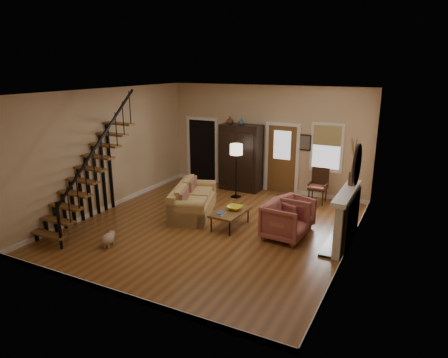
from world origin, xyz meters
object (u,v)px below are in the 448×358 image
at_px(sofa, 194,200).
at_px(side_chair, 318,186).
at_px(coffee_table, 230,219).
at_px(floor_lamp, 236,171).
at_px(armchair_right, 293,213).
at_px(armoire, 241,158).
at_px(armchair_left, 285,221).

xyz_separation_m(sofa, side_chair, (2.75, 2.39, 0.12)).
relative_size(coffee_table, side_chair, 1.08).
relative_size(sofa, floor_lamp, 1.28).
height_order(coffee_table, armchair_right, armchair_right).
height_order(sofa, armchair_right, sofa).
bearing_deg(coffee_table, armoire, 110.04).
xyz_separation_m(coffee_table, side_chair, (1.47, 2.77, 0.30)).
distance_m(armoire, armchair_left, 3.95).
bearing_deg(floor_lamp, armchair_left, -43.70).
distance_m(sofa, armchair_right, 2.68).
height_order(armoire, side_chair, armoire).
xyz_separation_m(armoire, side_chair, (2.55, -0.20, -0.54)).
bearing_deg(floor_lamp, armoire, 104.92).
bearing_deg(coffee_table, sofa, 163.54).
relative_size(armoire, floor_lamp, 1.28).
bearing_deg(armoire, armchair_left, -50.12).
bearing_deg(floor_lamp, side_chair, 14.62).
relative_size(coffee_table, armchair_left, 1.17).
height_order(armchair_left, armchair_right, armchair_left).
distance_m(armchair_left, floor_lamp, 3.19).
xyz_separation_m(armoire, armchair_right, (2.46, -2.28, -0.67)).
relative_size(sofa, coffee_table, 1.92).
bearing_deg(sofa, floor_lamp, 57.65).
xyz_separation_m(sofa, floor_lamp, (0.41, 1.78, 0.43)).
relative_size(armchair_left, floor_lamp, 0.57).
bearing_deg(side_chair, armoire, 175.52).
distance_m(armchair_right, side_chair, 2.09).
height_order(armoire, sofa, armoire).
xyz_separation_m(sofa, armchair_right, (2.66, 0.31, -0.01)).
height_order(armoire, floor_lamp, armoire).
distance_m(armoire, floor_lamp, 0.87).
bearing_deg(side_chair, armchair_right, -92.38).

